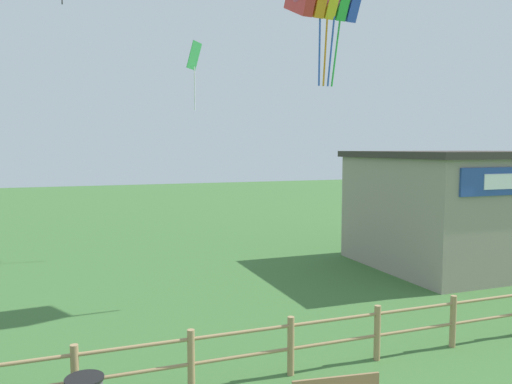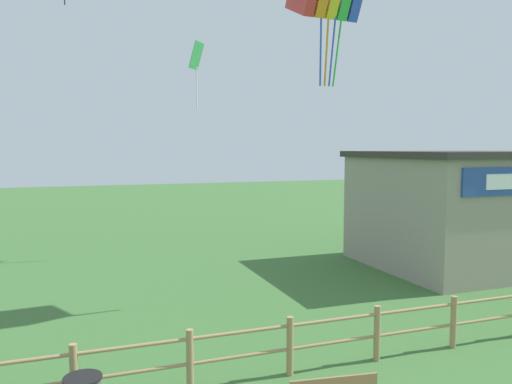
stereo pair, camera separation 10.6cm
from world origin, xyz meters
name	(u,v)px [view 2 (the right image)]	position (x,y,z in m)	size (l,w,h in m)	color
wooden_fence	(290,342)	(0.00, 5.31, 0.68)	(16.43, 0.14, 1.20)	#9E7F56
seaside_building	(465,208)	(10.27, 11.75, 2.23)	(7.46, 6.46, 4.44)	gray
kite_green_diamond	(197,62)	(1.02, 17.53, 8.20)	(0.80, 0.87, 2.83)	green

